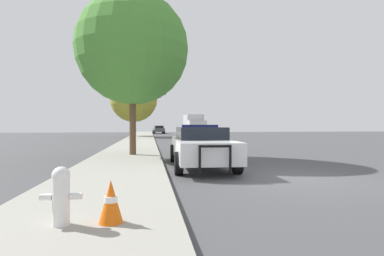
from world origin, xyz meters
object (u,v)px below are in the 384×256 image
fire_hydrant (61,194)px  traffic_light (145,100)px  car_background_oncoming (209,133)px  police_car (201,145)px  tree_sidewalk_near (133,49)px  traffic_cone (111,201)px  car_background_distant (159,129)px  box_truck (194,124)px  tree_sidewalk_far (134,99)px

fire_hydrant → traffic_light: size_ratio=0.14×
traffic_light → car_background_oncoming: traffic_light is taller
police_car → tree_sidewalk_near: tree_sidewalk_near is taller
traffic_cone → fire_hydrant: bearing=-179.1°
fire_hydrant → car_background_oncoming: 26.98m
fire_hydrant → car_background_distant: size_ratio=0.19×
police_car → box_truck: box_truck is taller
police_car → car_background_oncoming: size_ratio=1.20×
car_background_oncoming → tree_sidewalk_near: 18.07m
tree_sidewalk_near → traffic_cone: bearing=-88.7°
police_car → car_background_distant: bearing=-87.9°
box_truck → tree_sidewalk_far: (-8.64, -6.12, 3.23)m
car_background_oncoming → tree_sidewalk_near: tree_sidewalk_near is taller
box_truck → traffic_light: bearing=60.6°
fire_hydrant → car_background_distant: car_background_distant is taller
police_car → box_truck: (4.86, 34.26, 0.86)m
box_truck → traffic_cone: 41.19m
traffic_cone → traffic_light: bearing=89.9°
traffic_light → tree_sidewalk_near: tree_sidewalk_near is taller
car_background_distant → box_truck: (5.08, -7.51, 0.88)m
fire_hydrant → box_truck: size_ratio=0.11×
traffic_light → car_background_oncoming: (6.53, -1.54, -3.37)m
car_background_distant → box_truck: 9.11m
fire_hydrant → tree_sidewalk_near: (0.43, 9.83, 4.47)m
tree_sidewalk_near → tree_sidewalk_far: bearing=92.8°
car_background_distant → box_truck: bearing=-59.6°
car_background_distant → traffic_cone: car_background_distant is taller
car_background_oncoming → tree_sidewalk_near: bearing=66.1°
police_car → tree_sidewalk_far: bearing=-80.5°
police_car → traffic_cone: bearing=71.2°
tree_sidewalk_far → tree_sidewalk_near: tree_sidewalk_far is taller
box_truck → tree_sidewalk_near: bearing=75.8°
fire_hydrant → car_background_distant: bearing=86.7°
car_background_distant → tree_sidewalk_near: size_ratio=0.56×
box_truck → traffic_cone: size_ratio=11.92×
tree_sidewalk_far → fire_hydrant: bearing=-88.7°
tree_sidewalk_near → police_car: bearing=-53.8°
traffic_light → traffic_cone: bearing=-90.1°
box_truck → police_car: bearing=81.3°
fire_hydrant → traffic_cone: (0.66, 0.01, -0.12)m
car_background_oncoming → tree_sidewalk_near: size_ratio=0.60×
box_truck → car_background_oncoming: bearing=87.0°
tree_sidewalk_far → tree_sidewalk_near: size_ratio=1.03×
car_background_oncoming → car_background_distant: car_background_distant is taller
car_background_distant → police_car: bearing=-93.4°
police_car → box_truck: 34.61m
fire_hydrant → traffic_light: traffic_light is taller
car_background_distant → fire_hydrant: bearing=-97.0°
fire_hydrant → traffic_cone: fire_hydrant is taller
police_car → traffic_cone: size_ratio=9.00×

